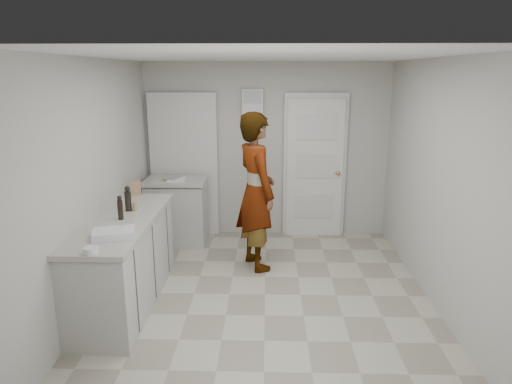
{
  "coord_description": "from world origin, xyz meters",
  "views": [
    {
      "loc": [
        0.02,
        -4.53,
        2.35
      ],
      "look_at": [
        -0.11,
        0.4,
        1.05
      ],
      "focal_mm": 32.0,
      "sensor_mm": 36.0,
      "label": 1
    }
  ],
  "objects_px": {
    "person": "(256,192)",
    "oil_cruet_a": "(128,199)",
    "oil_cruet_b": "(120,208)",
    "baking_dish": "(114,234)",
    "egg_bowl": "(91,250)",
    "spice_jar": "(135,207)",
    "cake_mix_box": "(136,188)"
  },
  "relations": [
    {
      "from": "person",
      "to": "oil_cruet_a",
      "type": "height_order",
      "value": "person"
    },
    {
      "from": "oil_cruet_b",
      "to": "baking_dish",
      "type": "relative_size",
      "value": 0.59
    },
    {
      "from": "oil_cruet_a",
      "to": "egg_bowl",
      "type": "distance_m",
      "value": 1.18
    },
    {
      "from": "oil_cruet_a",
      "to": "baking_dish",
      "type": "distance_m",
      "value": 0.81
    },
    {
      "from": "spice_jar",
      "to": "oil_cruet_a",
      "type": "relative_size",
      "value": 0.32
    },
    {
      "from": "cake_mix_box",
      "to": "oil_cruet_b",
      "type": "bearing_deg",
      "value": -101.03
    },
    {
      "from": "person",
      "to": "baking_dish",
      "type": "xyz_separation_m",
      "value": [
        -1.24,
        -1.5,
        -0.0
      ]
    },
    {
      "from": "spice_jar",
      "to": "oil_cruet_a",
      "type": "distance_m",
      "value": 0.11
    },
    {
      "from": "egg_bowl",
      "to": "oil_cruet_b",
      "type": "bearing_deg",
      "value": 92.02
    },
    {
      "from": "cake_mix_box",
      "to": "egg_bowl",
      "type": "relative_size",
      "value": 1.44
    },
    {
      "from": "oil_cruet_a",
      "to": "egg_bowl",
      "type": "bearing_deg",
      "value": -88.01
    },
    {
      "from": "person",
      "to": "cake_mix_box",
      "type": "distance_m",
      "value": 1.43
    },
    {
      "from": "oil_cruet_b",
      "to": "baking_dish",
      "type": "height_order",
      "value": "oil_cruet_b"
    },
    {
      "from": "person",
      "to": "oil_cruet_a",
      "type": "distance_m",
      "value": 1.52
    },
    {
      "from": "person",
      "to": "oil_cruet_b",
      "type": "height_order",
      "value": "person"
    },
    {
      "from": "person",
      "to": "oil_cruet_b",
      "type": "distance_m",
      "value": 1.67
    },
    {
      "from": "person",
      "to": "egg_bowl",
      "type": "xyz_separation_m",
      "value": [
        -1.3,
        -1.88,
        -0.01
      ]
    },
    {
      "from": "egg_bowl",
      "to": "spice_jar",
      "type": "bearing_deg",
      "value": 88.61
    },
    {
      "from": "spice_jar",
      "to": "oil_cruet_b",
      "type": "xyz_separation_m",
      "value": [
        -0.06,
        -0.3,
        0.07
      ]
    },
    {
      "from": "person",
      "to": "cake_mix_box",
      "type": "xyz_separation_m",
      "value": [
        -1.43,
        -0.08,
        0.05
      ]
    },
    {
      "from": "baking_dish",
      "to": "spice_jar",
      "type": "bearing_deg",
      "value": 92.56
    },
    {
      "from": "spice_jar",
      "to": "egg_bowl",
      "type": "relative_size",
      "value": 0.72
    },
    {
      "from": "baking_dish",
      "to": "egg_bowl",
      "type": "relative_size",
      "value": 3.45
    },
    {
      "from": "cake_mix_box",
      "to": "spice_jar",
      "type": "bearing_deg",
      "value": -92.74
    },
    {
      "from": "baking_dish",
      "to": "egg_bowl",
      "type": "height_order",
      "value": "baking_dish"
    },
    {
      "from": "egg_bowl",
      "to": "oil_cruet_a",
      "type": "bearing_deg",
      "value": 91.99
    },
    {
      "from": "oil_cruet_a",
      "to": "spice_jar",
      "type": "bearing_deg",
      "value": 8.62
    },
    {
      "from": "oil_cruet_a",
      "to": "egg_bowl",
      "type": "height_order",
      "value": "oil_cruet_a"
    },
    {
      "from": "person",
      "to": "spice_jar",
      "type": "bearing_deg",
      "value": 94.08
    },
    {
      "from": "baking_dish",
      "to": "person",
      "type": "bearing_deg",
      "value": 50.53
    },
    {
      "from": "person",
      "to": "spice_jar",
      "type": "height_order",
      "value": "person"
    },
    {
      "from": "oil_cruet_a",
      "to": "baking_dish",
      "type": "relative_size",
      "value": 0.65
    }
  ]
}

